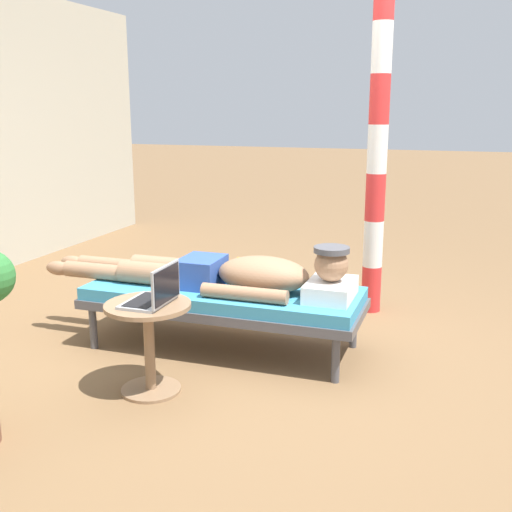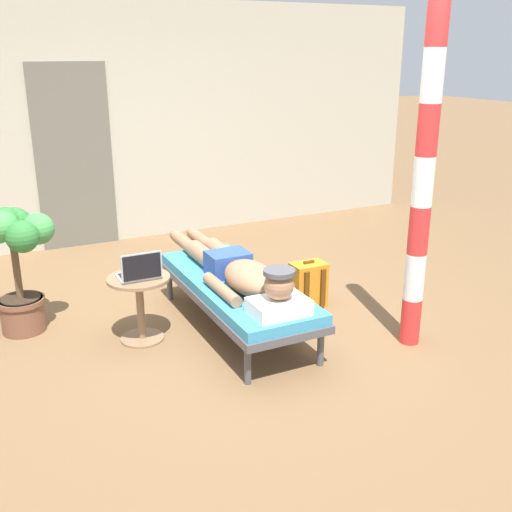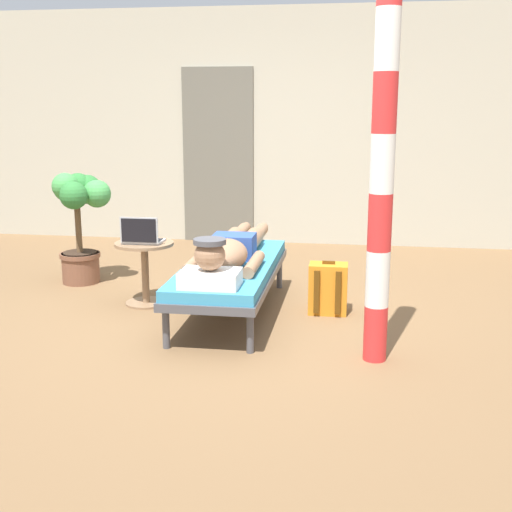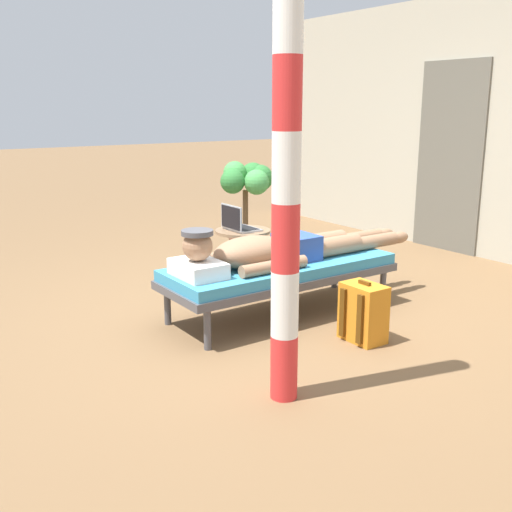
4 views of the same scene
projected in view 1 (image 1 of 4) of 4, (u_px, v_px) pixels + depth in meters
name	position (u px, v px, depth m)	size (l,w,h in m)	color
ground_plane	(239.00, 352.00, 4.11)	(40.00, 40.00, 0.00)	brown
lounge_chair	(223.00, 298.00, 4.12)	(0.68, 1.84, 0.42)	#4C4C51
person_reclining	(230.00, 274.00, 4.06)	(0.53, 2.17, 0.33)	white
side_table	(149.00, 332.00, 3.47)	(0.48, 0.48, 0.52)	#8C6B4C
laptop	(155.00, 294.00, 3.41)	(0.31, 0.24, 0.23)	#A5A8AD
backpack	(243.00, 287.00, 4.89)	(0.30, 0.26, 0.42)	orange
porch_post	(377.00, 149.00, 4.66)	(0.15, 0.15, 2.54)	red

